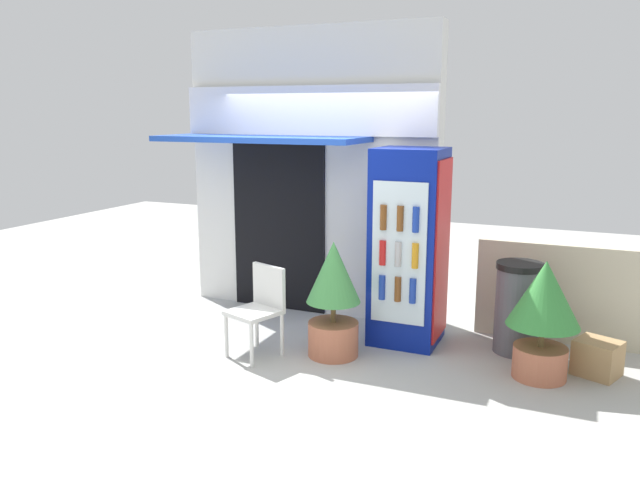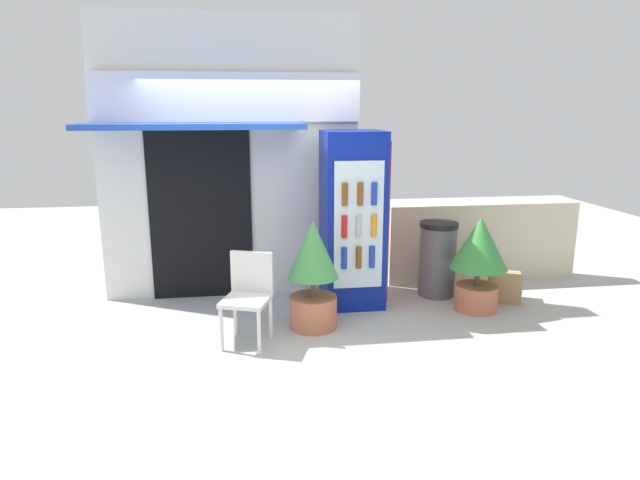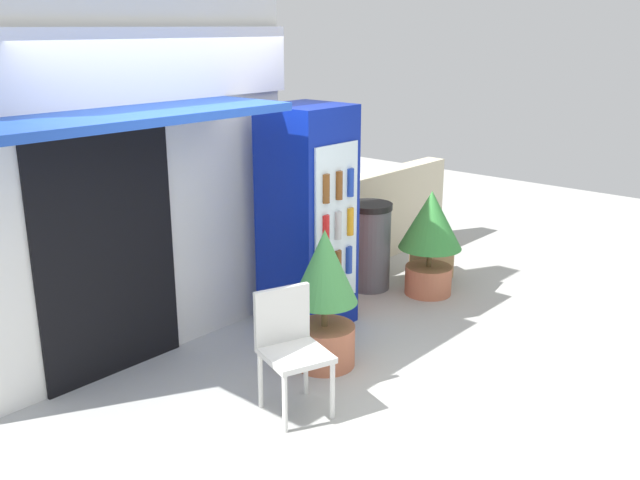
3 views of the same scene
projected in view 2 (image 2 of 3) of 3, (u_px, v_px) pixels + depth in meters
The scene contains 9 objects.
ground at pixel (263, 336), 5.47m from camera, with size 16.00×16.00×0.00m, color #B2B2AD.
storefront_building at pixel (228, 157), 6.40m from camera, with size 2.99×1.10×3.22m.
drink_cooler at pixel (353, 220), 6.17m from camera, with size 0.68×0.70×1.96m.
plastic_chair at pixel (249, 291), 5.24m from camera, with size 0.54×0.55×0.86m.
potted_plant_near_shop at pixel (313, 270), 5.55m from camera, with size 0.52×0.52×1.12m.
potted_plant_curbside at pixel (479, 255), 6.04m from camera, with size 0.63×0.63×1.06m.
trash_bin at pixel (437, 259), 6.57m from camera, with size 0.45×0.45×0.89m.
stone_boundary_wall at pixel (482, 242), 7.18m from camera, with size 2.51×0.24×1.01m, color beige.
cardboard_box at pixel (504, 287), 6.47m from camera, with size 0.36×0.32×0.32m, color tan.
Camera 2 is at (-0.18, -5.12, 2.20)m, focal length 31.05 mm.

